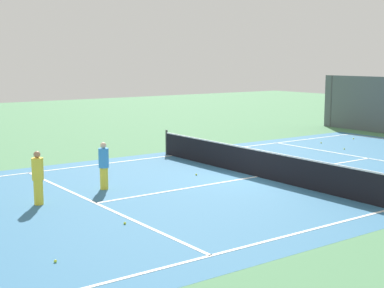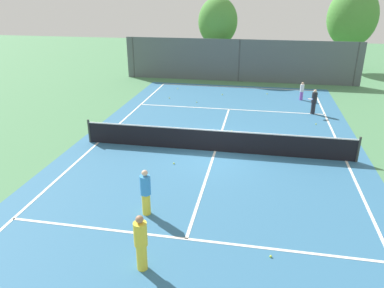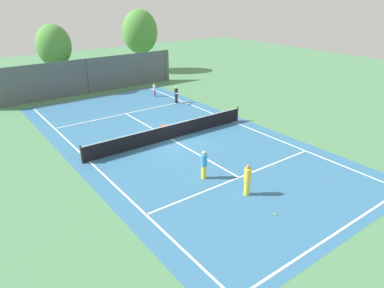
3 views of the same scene
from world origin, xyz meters
name	(u,v)px [view 3 (image 3 of 3)]	position (x,y,z in m)	size (l,w,h in m)	color
ground_plane	(171,139)	(0.00, 0.00, 0.00)	(80.00, 80.00, 0.00)	#4C8456
court_surface	(171,139)	(0.00, 0.00, 0.00)	(13.00, 25.00, 0.01)	teal
tennis_net	(171,132)	(0.00, 0.00, 0.51)	(11.90, 0.10, 1.10)	#333833
perimeter_fence	(87,76)	(0.00, 14.00, 1.60)	(18.00, 0.12, 3.20)	#515B60
tree_0	(54,46)	(-1.99, 16.17, 4.27)	(3.14, 3.06, 6.18)	brown
tree_1	(140,32)	(8.91, 19.78, 4.52)	(4.12, 3.76, 7.01)	brown
player_0	(154,90)	(4.40, 9.35, 0.60)	(0.25, 0.25, 1.17)	purple
player_1	(247,180)	(-0.86, -7.80, 0.81)	(0.34, 0.34, 1.58)	yellow
player_2	(204,164)	(-1.50, -5.35, 0.79)	(0.33, 0.33, 1.54)	yellow
player_3	(176,95)	(4.81, 6.42, 0.74)	(0.68, 0.85, 1.43)	#232328
ball_crate	(164,128)	(0.49, 1.59, 0.18)	(0.39, 0.32, 0.43)	red
tennis_ball_0	(67,118)	(-4.10, 8.10, 0.03)	(0.07, 0.07, 0.07)	#CCE533
tennis_ball_1	(100,105)	(-0.76, 9.62, 0.03)	(0.07, 0.07, 0.07)	#CCE533
tennis_ball_2	(189,108)	(4.80, 4.52, 0.03)	(0.07, 0.07, 0.07)	#CCE533
tennis_ball_3	(94,115)	(-2.15, 7.48, 0.03)	(0.07, 0.07, 0.07)	#CCE533
tennis_ball_4	(275,167)	(2.37, -6.75, 0.03)	(0.07, 0.07, 0.07)	#CCE533
tennis_ball_5	(165,153)	(-1.49, -1.62, 0.03)	(0.07, 0.07, 0.07)	#CCE533
tennis_ball_6	(128,97)	(2.24, 10.41, 0.03)	(0.07, 0.07, 0.07)	#CCE533
tennis_ball_7	(170,128)	(1.04, 1.68, 0.03)	(0.07, 0.07, 0.07)	#CCE533
tennis_ball_8	(275,214)	(-1.04, -9.71, 0.03)	(0.07, 0.07, 0.07)	#CCE533
tennis_ball_9	(333,177)	(3.92, -9.27, 0.03)	(0.07, 0.07, 0.07)	#CCE533
tennis_ball_10	(56,109)	(-4.11, 10.66, 0.03)	(0.07, 0.07, 0.07)	#CCE533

